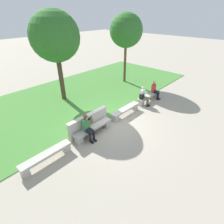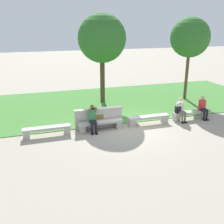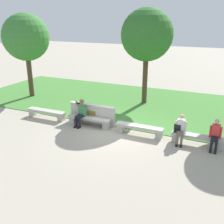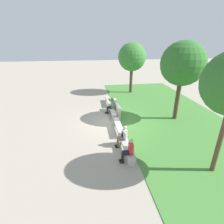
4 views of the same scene
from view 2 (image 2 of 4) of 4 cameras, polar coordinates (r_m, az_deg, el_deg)
name	(u,v)px [view 2 (image 2 of 4)]	position (r m, az deg, el deg)	size (l,w,h in m)	color
ground_plane	(125,127)	(13.39, 2.88, -3.21)	(80.00, 80.00, 0.00)	#A89E8C
grass_strip	(103,103)	(17.33, -2.07, 2.01)	(21.97, 8.00, 0.03)	#478438
bench_main	(47,130)	(12.57, -13.99, -3.79)	(2.22, 0.40, 0.45)	#B7B2A8
bench_near	(101,124)	(12.92, -2.50, -2.59)	(2.22, 0.40, 0.45)	#B7B2A8
bench_mid	(149,118)	(13.76, 7.97, -1.41)	(2.22, 0.40, 0.45)	#B7B2A8
bench_far	(192,114)	(15.00, 16.96, -0.35)	(2.22, 0.40, 0.45)	#B7B2A8
backrest_wall_with_plaque	(99,118)	(13.15, -2.89, -1.23)	(2.47, 0.24, 1.01)	#B7B2A8
person_photographer	(93,117)	(12.61, -4.23, -1.09)	(0.49, 0.74, 1.32)	black
person_distant	(181,109)	(14.43, 14.76, 0.65)	(0.48, 0.70, 1.26)	black
person_companion	(203,107)	(15.19, 19.18, 1.11)	(0.48, 0.67, 1.26)	black
backpack	(178,110)	(14.43, 14.15, 0.50)	(0.28, 0.24, 0.43)	black
tree_left_background	(190,38)	(18.32, 16.63, 15.24)	(2.56, 2.56, 5.42)	brown
tree_right_background	(102,39)	(16.86, -2.20, 15.65)	(3.02, 3.02, 5.64)	#4C3826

